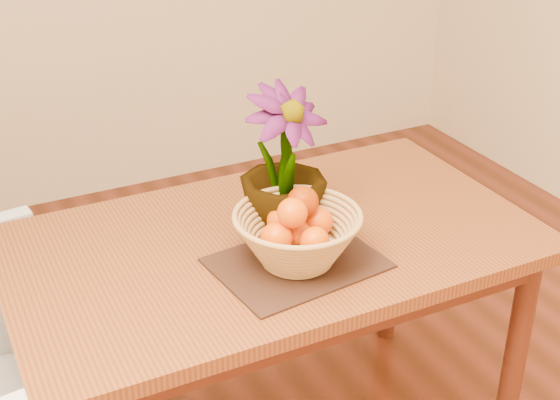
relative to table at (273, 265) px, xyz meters
name	(u,v)px	position (x,y,z in m)	size (l,w,h in m)	color
table	(273,265)	(0.00, 0.00, 0.00)	(1.40, 0.80, 0.75)	brown
placemat	(297,263)	(0.00, -0.15, 0.09)	(0.40, 0.30, 0.01)	#321912
wicker_basket	(297,240)	(0.00, -0.15, 0.16)	(0.32, 0.32, 0.13)	tan
orange_pile	(298,220)	(0.00, -0.14, 0.21)	(0.20, 0.20, 0.14)	#FF6404
potted_plant	(283,165)	(0.03, 0.00, 0.29)	(0.23, 0.23, 0.41)	#1B4D16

